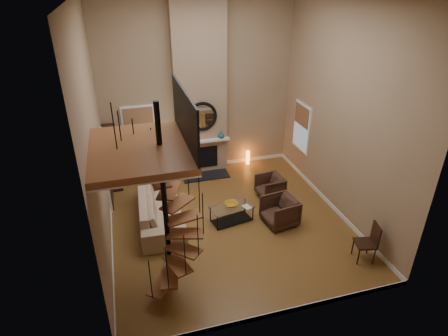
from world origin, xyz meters
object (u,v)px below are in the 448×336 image
object	(u,v)px
armchair_far	(282,211)
accent_lamp	(248,157)
floor_lamp	(171,143)
sofa	(160,207)
coffee_table	(232,212)
hutch	(112,158)
side_chair	(369,240)
armchair_near	(272,186)

from	to	relation	value
armchair_far	accent_lamp	bearing A→B (deg)	167.95
floor_lamp	sofa	bearing A→B (deg)	-110.21
accent_lamp	sofa	bearing A→B (deg)	-143.25
armchair_far	coffee_table	xyz separation A→B (m)	(-1.26, 0.40, -0.07)
hutch	armchair_far	size ratio (longest dim) A/B	2.28
hutch	side_chair	xyz separation A→B (m)	(5.45, -5.07, -0.42)
floor_lamp	coffee_table	bearing A→B (deg)	-63.69
hutch	sofa	world-z (taller)	hutch
armchair_far	hutch	bearing A→B (deg)	-135.58
armchair_far	side_chair	xyz separation A→B (m)	(1.29, -1.87, 0.17)
coffee_table	hutch	bearing A→B (deg)	136.02
armchair_near	floor_lamp	bearing A→B (deg)	-125.83
floor_lamp	side_chair	xyz separation A→B (m)	(3.71, -4.62, -0.89)
sofa	armchair_near	size ratio (longest dim) A/B	3.85
armchair_far	floor_lamp	size ratio (longest dim) A/B	0.48
hutch	coffee_table	size ratio (longest dim) A/B	1.55
hutch	floor_lamp	distance (m)	1.86
armchair_far	floor_lamp	xyz separation A→B (m)	(-2.42, 2.75, 1.06)
armchair_near	floor_lamp	distance (m)	3.22
armchair_near	armchair_far	world-z (taller)	armchair_far
sofa	side_chair	distance (m)	5.21
accent_lamp	side_chair	xyz separation A→B (m)	(1.05, -5.32, 0.28)
floor_lamp	accent_lamp	world-z (taller)	floor_lamp
sofa	coffee_table	bearing A→B (deg)	-104.43
armchair_near	side_chair	bearing A→B (deg)	12.54
sofa	armchair_far	distance (m)	3.22
armchair_near	accent_lamp	distance (m)	2.20
hutch	floor_lamp	bearing A→B (deg)	-14.63
hutch	accent_lamp	distance (m)	4.47
hutch	floor_lamp	world-z (taller)	hutch
hutch	sofa	bearing A→B (deg)	-64.03
hutch	accent_lamp	world-z (taller)	hutch
sofa	armchair_near	xyz separation A→B (m)	(3.30, 0.28, -0.04)
side_chair	hutch	bearing A→B (deg)	137.07
coffee_table	accent_lamp	world-z (taller)	accent_lamp
armchair_near	accent_lamp	bearing A→B (deg)	173.25
armchair_near	hutch	bearing A→B (deg)	-120.31
hutch	coffee_table	distance (m)	4.08
sofa	coffee_table	xyz separation A→B (m)	(1.81, -0.57, -0.11)
armchair_far	armchair_near	bearing A→B (deg)	161.65
armchair_near	coffee_table	xyz separation A→B (m)	(-1.49, -0.85, -0.07)
hutch	accent_lamp	size ratio (longest dim) A/B	4.08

